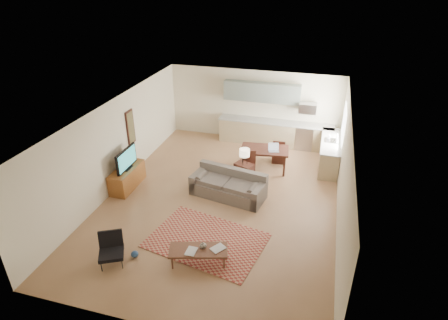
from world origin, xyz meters
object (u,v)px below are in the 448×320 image
(sofa, at_px, (228,185))
(armchair, at_px, (111,251))
(console_table, at_px, (244,173))
(tv_credenza, at_px, (127,177))
(dining_table, at_px, (264,159))
(coffee_table, at_px, (199,256))

(sofa, relative_size, armchair, 3.14)
(console_table, bearing_deg, sofa, -83.29)
(tv_credenza, distance_m, dining_table, 4.41)
(coffee_table, bearing_deg, console_table, 71.41)
(coffee_table, bearing_deg, tv_credenza, 125.41)
(sofa, bearing_deg, dining_table, 79.07)
(sofa, distance_m, console_table, 0.96)
(coffee_table, relative_size, armchair, 1.85)
(sofa, bearing_deg, armchair, -107.37)
(dining_table, bearing_deg, console_table, -122.74)
(tv_credenza, bearing_deg, sofa, 5.87)
(sofa, height_order, dining_table, sofa)
(armchair, relative_size, tv_credenza, 0.52)
(coffee_table, relative_size, tv_credenza, 0.95)
(armchair, height_order, console_table, armchair)
(console_table, xyz_separation_m, dining_table, (0.46, 0.95, 0.07))
(sofa, distance_m, tv_credenza, 3.12)
(coffee_table, xyz_separation_m, console_table, (0.18, 3.79, 0.12))
(coffee_table, height_order, tv_credenza, tv_credenza)
(console_table, distance_m, dining_table, 1.06)
(coffee_table, height_order, console_table, console_table)
(console_table, bearing_deg, dining_table, 87.13)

